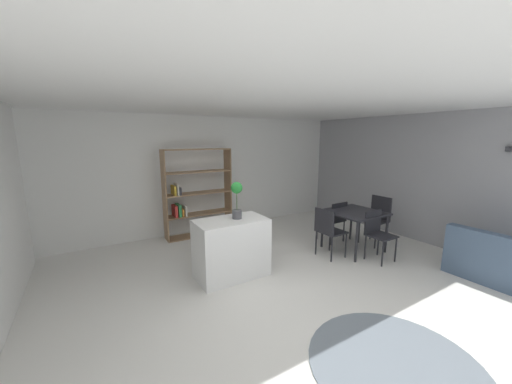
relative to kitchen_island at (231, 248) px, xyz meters
name	(u,v)px	position (x,y,z in m)	size (l,w,h in m)	color
ground_plane	(278,291)	(0.35, -0.76, -0.45)	(10.28, 10.28, 0.00)	silver
ceiling_slab	(282,95)	(0.35, -0.76, 2.18)	(7.46, 6.43, 0.06)	white
back_partition	(197,175)	(0.35, 2.43, 0.85)	(7.46, 0.06, 2.60)	white
right_partition_gray	(431,180)	(4.05, -0.76, 0.85)	(0.06, 6.43, 2.60)	#9E9EA3
kitchen_island	(231,248)	(0.00, 0.00, 0.00)	(1.07, 0.62, 0.90)	white
potted_plant_on_island	(237,197)	(0.11, 0.01, 0.79)	(0.18, 0.18, 0.56)	#4C4C51
open_bookshelf	(194,195)	(0.15, 2.09, 0.46)	(1.45, 0.36, 1.89)	#997551
foreground_floor_rug	(395,365)	(0.52, -2.41, -0.45)	(1.61, 1.61, 0.01)	slate
dining_table	(354,216)	(2.46, -0.25, 0.22)	(0.94, 0.94, 0.76)	#232328
dining_chair_window_side	(377,216)	(3.16, -0.25, 0.12)	(0.44, 0.44, 0.96)	#232328
dining_chair_near	(377,231)	(2.46, -0.76, 0.07)	(0.42, 0.41, 0.86)	#232328
dining_chair_island_side	(328,228)	(1.78, -0.25, 0.09)	(0.42, 0.45, 0.89)	#232328
dining_chair_far	(334,218)	(2.47, 0.24, 0.06)	(0.44, 0.47, 0.84)	#232328
wall_sconce_back	(509,149)	(3.97, -1.91, 1.49)	(0.08, 0.08, 0.08)	#333338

